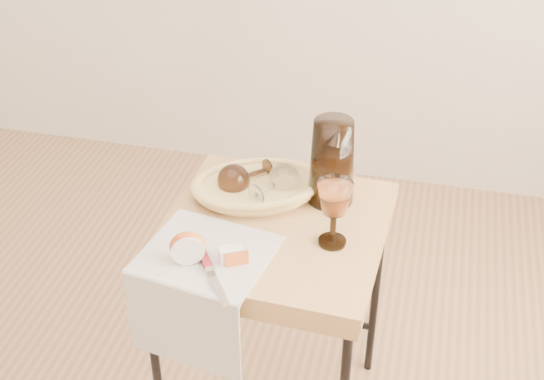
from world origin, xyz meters
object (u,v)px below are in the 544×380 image
(goblet_lying_a, at_px, (249,175))
(tea_towel, at_px, (207,254))
(table_knife, at_px, (211,273))
(side_table, at_px, (274,326))
(goblet_lying_b, at_px, (272,185))
(pitcher, at_px, (332,161))
(wine_goblet, at_px, (334,213))
(bread_basket, at_px, (257,189))
(apple_half, at_px, (187,246))

(goblet_lying_a, bearing_deg, tea_towel, 39.73)
(goblet_lying_a, distance_m, table_knife, 0.36)
(side_table, xyz_separation_m, tea_towel, (-0.13, -0.15, 0.36))
(goblet_lying_b, xyz_separation_m, table_knife, (-0.07, -0.33, -0.04))
(goblet_lying_a, height_order, goblet_lying_b, same)
(table_knife, bearing_deg, pitcher, 116.49)
(side_table, relative_size, tea_towel, 2.36)
(goblet_lying_b, relative_size, pitcher, 0.51)
(side_table, relative_size, wine_goblet, 3.95)
(tea_towel, distance_m, bread_basket, 0.27)
(apple_half, bearing_deg, goblet_lying_b, 41.42)
(wine_goblet, bearing_deg, goblet_lying_a, 147.36)
(goblet_lying_a, bearing_deg, goblet_lying_b, 112.03)
(goblet_lying_b, bearing_deg, side_table, -133.29)
(bread_basket, relative_size, apple_half, 3.67)
(wine_goblet, bearing_deg, apple_half, -155.28)
(goblet_lying_b, distance_m, pitcher, 0.17)
(pitcher, bearing_deg, bread_basket, -152.53)
(tea_towel, distance_m, apple_half, 0.06)
(goblet_lying_a, xyz_separation_m, wine_goblet, (0.26, -0.16, 0.03))
(side_table, bearing_deg, bread_basket, 122.72)
(bread_basket, distance_m, goblet_lying_b, 0.06)
(table_knife, bearing_deg, goblet_lying_a, 146.75)
(bread_basket, xyz_separation_m, pitcher, (0.19, 0.03, 0.09))
(bread_basket, bearing_deg, apple_half, -131.44)
(bread_basket, height_order, pitcher, pitcher)
(side_table, bearing_deg, goblet_lying_a, 128.34)
(wine_goblet, bearing_deg, bread_basket, 146.68)
(goblet_lying_a, xyz_separation_m, goblet_lying_b, (0.07, -0.03, -0.00))
(goblet_lying_a, height_order, table_knife, goblet_lying_a)
(table_knife, bearing_deg, bread_basket, 142.22)
(pitcher, bearing_deg, table_knife, -101.99)
(tea_towel, distance_m, goblet_lying_a, 0.29)
(bread_basket, xyz_separation_m, wine_goblet, (0.23, -0.15, 0.06))
(apple_half, bearing_deg, table_knife, -54.93)
(apple_half, height_order, table_knife, apple_half)
(pitcher, bearing_deg, tea_towel, -112.26)
(tea_towel, distance_m, pitcher, 0.41)
(bread_basket, height_order, goblet_lying_a, goblet_lying_a)
(tea_towel, bearing_deg, wine_goblet, 31.85)
(bread_basket, distance_m, table_knife, 0.34)
(goblet_lying_b, height_order, wine_goblet, wine_goblet)
(goblet_lying_b, bearing_deg, bread_basket, 99.34)
(tea_towel, xyz_separation_m, apple_half, (-0.04, -0.03, 0.04))
(side_table, bearing_deg, pitcher, 51.01)
(side_table, height_order, bread_basket, bread_basket)
(wine_goblet, bearing_deg, pitcher, 101.50)
(goblet_lying_b, xyz_separation_m, apple_half, (-0.14, -0.28, -0.01))
(goblet_lying_b, relative_size, table_knife, 0.68)
(bread_basket, relative_size, goblet_lying_b, 2.22)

